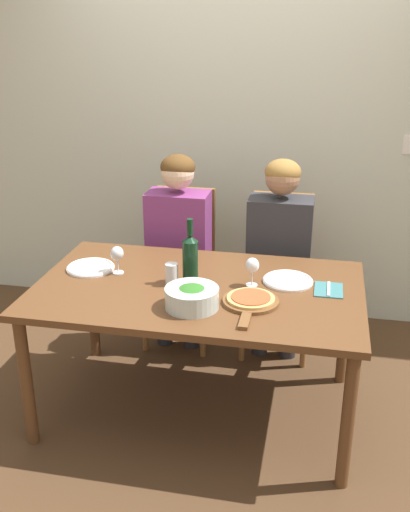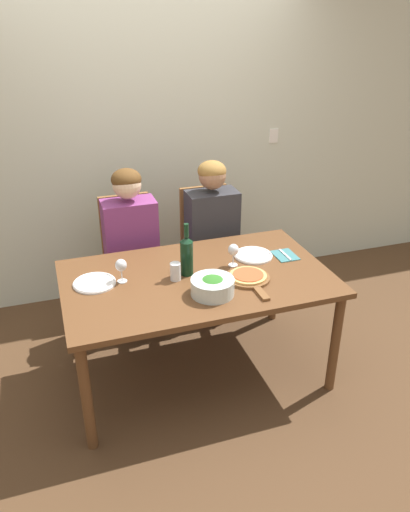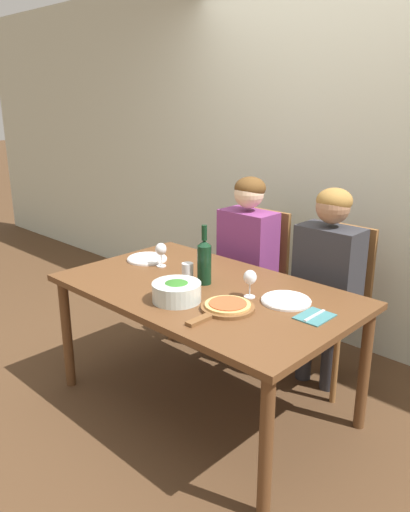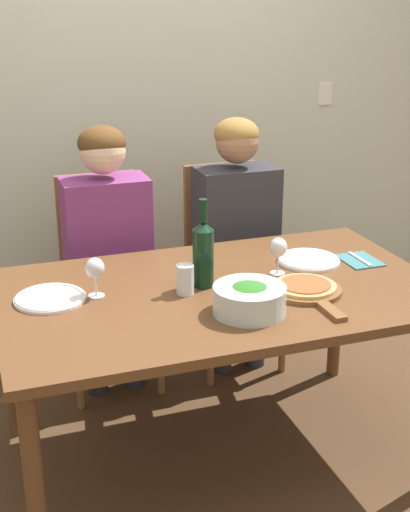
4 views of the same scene
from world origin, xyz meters
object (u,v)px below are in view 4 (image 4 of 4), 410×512
wine_glass_right (278,249)px  fork_on_napkin (360,260)px  dinner_plate_right (308,260)px  chair_left (105,273)px  chair_right (228,258)px  wine_bottle (203,252)px  dinner_plate_left (50,298)px  person_woman (108,236)px  person_man (237,222)px  water_tumbler (185,280)px  broccoli_bowl (249,299)px  wine_glass_left (95,270)px  pizza_on_board (306,289)px

wine_glass_right → fork_on_napkin: (0.38, 0.02, -0.10)m
dinner_plate_right → chair_left: bearing=137.0°
chair_right → dinner_plate_right: 0.71m
wine_bottle → dinner_plate_left: 0.58m
person_woman → fork_on_napkin: bearing=-33.6°
person_woman → dinner_plate_left: bearing=-119.5°
dinner_plate_left → wine_bottle: bearing=-5.4°
person_man → fork_on_napkin: size_ratio=6.93×
person_woman → water_tumbler: size_ratio=11.16×
person_woman → wine_bottle: bearing=-70.7°
person_woman → water_tumbler: bearing=-78.6°
chair_right → broccoli_bowl: bearing=-107.4°
broccoli_bowl → fork_on_napkin: bearing=26.7°
water_tumbler → fork_on_napkin: size_ratio=0.62×
chair_left → fork_on_napkin: size_ratio=5.51×
dinner_plate_left → dinner_plate_right: bearing=2.2°
person_man → broccoli_bowl: 0.99m
broccoli_bowl → water_tumbler: size_ratio=2.28×
wine_bottle → person_woman: bearing=109.3°
broccoli_bowl → dinner_plate_right: broccoli_bowl is taller
broccoli_bowl → wine_glass_right: (0.24, 0.30, 0.05)m
chair_right → dinner_plate_left: chair_right is taller
wine_bottle → broccoli_bowl: 0.30m
person_man → water_tumbler: bearing=-124.8°
broccoli_bowl → dinner_plate_right: (0.42, 0.37, -0.04)m
broccoli_bowl → wine_glass_left: wine_glass_left is taller
person_woman → broccoli_bowl: 0.98m
person_woman → wine_glass_right: size_ratio=8.26×
person_man → wine_glass_left: 1.01m
chair_right → fork_on_napkin: bearing=-67.7°
dinner_plate_left → fork_on_napkin: dinner_plate_left is taller
dinner_plate_right → person_woman: bearing=142.3°
chair_right → pizza_on_board: bearing=-93.8°
dinner_plate_right → person_man: bearing=99.5°
broccoli_bowl → wine_glass_right: 0.39m
chair_left → water_tumbler: 0.87m
chair_left → wine_glass_left: (-0.17, -0.73, 0.31)m
wine_bottle → pizza_on_board: wine_bottle is taller
pizza_on_board → wine_glass_right: wine_glass_right is taller
wine_glass_left → chair_left: bearing=76.7°
wine_bottle → wine_glass_right: (0.31, 0.02, -0.03)m
wine_bottle → chair_right: bearing=62.5°
dinner_plate_right → pizza_on_board: (-0.16, -0.29, 0.01)m
chair_right → wine_glass_right: chair_right is taller
chair_right → person_woman: person_woman is taller
wine_bottle → wine_glass_left: 0.40m
dinner_plate_left → wine_glass_left: size_ratio=1.70×
wine_glass_right → chair_right: bearing=83.6°
dinner_plate_left → wine_glass_left: wine_glass_left is taller
chair_right → broccoli_bowl: size_ratio=3.89×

